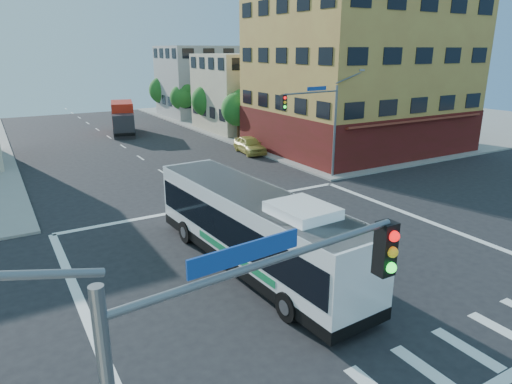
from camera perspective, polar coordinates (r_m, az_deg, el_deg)
ground at (r=21.55m, az=5.60°, el=-8.80°), size 120.00×120.00×0.00m
sidewalk_ne at (r=69.34m, az=12.24°, el=9.20°), size 50.00×50.00×0.15m
corner_building_ne at (r=46.52m, az=12.64°, el=12.55°), size 18.10×15.44×14.00m
building_east_near at (r=57.36m, az=-0.52°, el=12.40°), size 12.06×10.06×9.00m
building_east_far at (r=69.76m, az=-6.44°, el=13.60°), size 12.06×10.06×10.00m
signal_mast_ne at (r=33.61m, az=7.84°, el=9.53°), size 7.91×1.13×8.07m
signal_mast_sw at (r=7.09m, az=-3.12°, el=-22.02°), size 7.91×1.01×8.07m
street_tree_a at (r=49.73m, az=-2.13°, el=10.56°), size 3.60×3.60×5.53m
street_tree_b at (r=56.83m, az=-6.05°, el=11.50°), size 3.80×3.80×5.79m
street_tree_c at (r=64.19m, az=-9.09°, el=11.79°), size 3.40×3.40×5.29m
street_tree_d at (r=71.63m, az=-11.54°, el=12.56°), size 4.00×4.00×6.03m
transit_bus at (r=20.25m, az=-0.28°, el=-4.51°), size 3.60×13.47×3.95m
box_truck at (r=56.29m, az=-16.29°, el=8.79°), size 4.12×8.30×3.59m
parked_car at (r=43.65m, az=-0.78°, el=5.91°), size 2.41×4.87×1.60m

